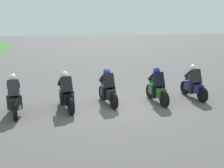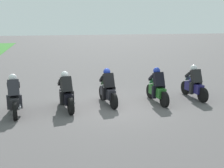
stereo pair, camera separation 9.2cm
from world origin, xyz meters
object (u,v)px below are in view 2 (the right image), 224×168
(rider_lane_c, at_px, (108,90))
(rider_lane_e, at_px, (14,98))
(rider_lane_a, at_px, (194,85))
(rider_lane_d, at_px, (66,94))
(rider_lane_b, at_px, (157,88))

(rider_lane_c, relative_size, rider_lane_e, 1.00)
(rider_lane_a, distance_m, rider_lane_c, 3.99)
(rider_lane_c, distance_m, rider_lane_d, 1.78)
(rider_lane_b, xyz_separation_m, rider_lane_c, (0.27, 2.10, 0.00))
(rider_lane_b, distance_m, rider_lane_e, 5.78)
(rider_lane_b, distance_m, rider_lane_c, 2.12)
(rider_lane_a, xyz_separation_m, rider_lane_b, (-0.25, 1.89, 0.00))
(rider_lane_b, xyz_separation_m, rider_lane_d, (-0.02, 3.85, 0.00))
(rider_lane_d, bearing_deg, rider_lane_c, -89.52)
(rider_lane_d, bearing_deg, rider_lane_a, -96.17)
(rider_lane_a, bearing_deg, rider_lane_b, 94.84)
(rider_lane_b, bearing_deg, rider_lane_c, 80.31)
(rider_lane_a, height_order, rider_lane_b, same)
(rider_lane_d, bearing_deg, rider_lane_e, 84.61)
(rider_lane_a, distance_m, rider_lane_b, 1.90)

